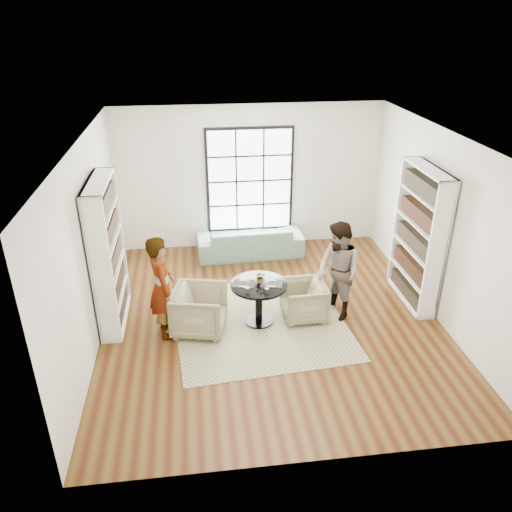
{
  "coord_description": "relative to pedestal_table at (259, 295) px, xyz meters",
  "views": [
    {
      "loc": [
        -1.15,
        -6.96,
        4.66
      ],
      "look_at": [
        -0.2,
        0.4,
        0.97
      ],
      "focal_mm": 35.0,
      "sensor_mm": 36.0,
      "label": 1
    }
  ],
  "objects": [
    {
      "name": "placemat_right",
      "position": [
        0.2,
        -0.02,
        0.2
      ],
      "size": [
        0.39,
        0.33,
        0.01
      ],
      "primitive_type": "cube",
      "rotation": [
        0.0,
        0.0,
        -0.22
      ],
      "color": "black",
      "rests_on": "pedestal_table"
    },
    {
      "name": "person_left",
      "position": [
        -1.51,
        -0.1,
        0.31
      ],
      "size": [
        0.51,
        0.68,
        1.68
      ],
      "primitive_type": "imported",
      "rotation": [
        0.0,
        0.0,
        1.76
      ],
      "color": "gray",
      "rests_on": "ground"
    },
    {
      "name": "armchair_right",
      "position": [
        0.76,
        0.05,
        -0.2
      ],
      "size": [
        0.73,
        0.71,
        0.65
      ],
      "primitive_type": "imported",
      "rotation": [
        0.0,
        0.0,
        -1.54
      ],
      "color": "tan",
      "rests_on": "ground"
    },
    {
      "name": "wine_glass_left",
      "position": [
        -0.2,
        -0.11,
        0.33
      ],
      "size": [
        0.09,
        0.09,
        0.19
      ],
      "color": "silver",
      "rests_on": "pedestal_table"
    },
    {
      "name": "flower_centerpiece",
      "position": [
        0.03,
        0.05,
        0.29
      ],
      "size": [
        0.18,
        0.16,
        0.19
      ],
      "primitive_type": "imported",
      "rotation": [
        0.0,
        0.0,
        0.07
      ],
      "color": "gray",
      "rests_on": "pedestal_table"
    },
    {
      "name": "sofa",
      "position": [
        0.16,
        2.56,
        -0.21
      ],
      "size": [
        2.2,
        0.93,
        0.63
      ],
      "primitive_type": "imported",
      "rotation": [
        0.0,
        0.0,
        3.18
      ],
      "color": "gray",
      "rests_on": "ground"
    },
    {
      "name": "ground",
      "position": [
        0.22,
        0.11,
        -0.53
      ],
      "size": [
        6.0,
        6.0,
        0.0
      ],
      "primitive_type": "plane",
      "color": "#573D14"
    },
    {
      "name": "cutlery_right",
      "position": [
        0.2,
        -0.02,
        0.21
      ],
      "size": [
        0.18,
        0.25,
        0.01
      ],
      "primitive_type": null,
      "rotation": [
        0.0,
        0.0,
        -0.22
      ],
      "color": "silver",
      "rests_on": "placemat_right"
    },
    {
      "name": "pedestal_table",
      "position": [
        0.0,
        0.0,
        0.0
      ],
      "size": [
        0.91,
        0.91,
        0.73
      ],
      "rotation": [
        0.0,
        0.0,
        -0.22
      ],
      "color": "black",
      "rests_on": "ground"
    },
    {
      "name": "person_right",
      "position": [
        1.31,
        0.05,
        0.31
      ],
      "size": [
        0.87,
        0.98,
        1.67
      ],
      "primitive_type": "imported",
      "rotation": [
        0.0,
        0.0,
        -1.22
      ],
      "color": "gray",
      "rests_on": "ground"
    },
    {
      "name": "placemat_left",
      "position": [
        -0.24,
        0.03,
        0.2
      ],
      "size": [
        0.39,
        0.33,
        0.01
      ],
      "primitive_type": "cube",
      "rotation": [
        0.0,
        0.0,
        -0.22
      ],
      "color": "black",
      "rests_on": "pedestal_table"
    },
    {
      "name": "room_shell",
      "position": [
        0.22,
        0.65,
        0.73
      ],
      "size": [
        6.0,
        6.01,
        6.0
      ],
      "color": "silver",
      "rests_on": "ground"
    },
    {
      "name": "rug",
      "position": [
        0.01,
        -0.0,
        -0.52
      ],
      "size": [
        2.96,
        2.96,
        0.01
      ],
      "primitive_type": "cube",
      "rotation": [
        0.0,
        0.0,
        0.09
      ],
      "color": "tan",
      "rests_on": "ground"
    },
    {
      "name": "cutlery_left",
      "position": [
        -0.24,
        0.03,
        0.21
      ],
      "size": [
        0.18,
        0.25,
        0.01
      ],
      "primitive_type": null,
      "rotation": [
        0.0,
        0.0,
        -0.22
      ],
      "color": "silver",
      "rests_on": "placemat_left"
    },
    {
      "name": "wine_glass_right",
      "position": [
        0.1,
        -0.17,
        0.33
      ],
      "size": [
        0.08,
        0.08,
        0.18
      ],
      "color": "silver",
      "rests_on": "pedestal_table"
    },
    {
      "name": "armchair_left",
      "position": [
        -0.96,
        -0.1,
        -0.15
      ],
      "size": [
        0.97,
        0.95,
        0.75
      ],
      "primitive_type": "imported",
      "rotation": [
        0.0,
        0.0,
        1.36
      ],
      "color": "tan",
      "rests_on": "ground"
    }
  ]
}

